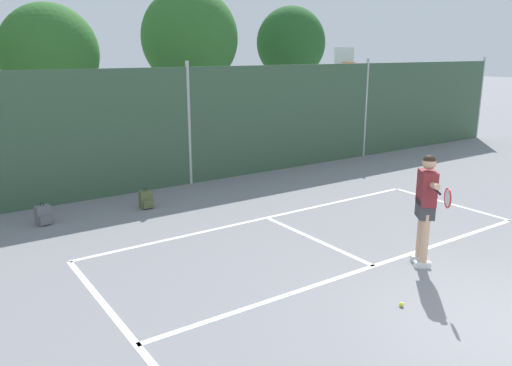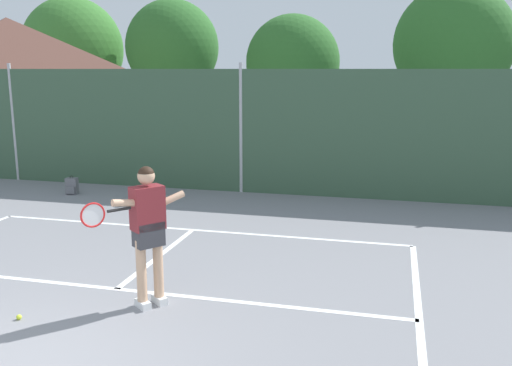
{
  "view_description": "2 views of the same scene",
  "coord_description": "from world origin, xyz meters",
  "px_view_note": "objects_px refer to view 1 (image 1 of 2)",
  "views": [
    {
      "loc": [
        -5.98,
        -2.82,
        3.45
      ],
      "look_at": [
        -0.23,
        5.58,
        0.78
      ],
      "focal_mm": 35.59,
      "sensor_mm": 36.0,
      "label": 1
    },
    {
      "loc": [
        3.69,
        -4.15,
        3.04
      ],
      "look_at": [
        1.14,
        5.97,
        0.89
      ],
      "focal_mm": 38.85,
      "sensor_mm": 36.0,
      "label": 2
    }
  ],
  "objects_px": {
    "basketball_hoop": "(342,83)",
    "tennis_ball": "(402,304)",
    "tennis_player": "(426,201)",
    "backpack_grey": "(43,215)",
    "backpack_olive": "(146,200)"
  },
  "relations": [
    {
      "from": "tennis_ball",
      "to": "backpack_olive",
      "type": "xyz_separation_m",
      "value": [
        -1.14,
        6.29,
        0.16
      ]
    },
    {
      "from": "basketball_hoop",
      "to": "backpack_grey",
      "type": "distance_m",
      "value": 11.67
    },
    {
      "from": "basketball_hoop",
      "to": "backpack_grey",
      "type": "height_order",
      "value": "basketball_hoop"
    },
    {
      "from": "backpack_grey",
      "to": "tennis_player",
      "type": "bearing_deg",
      "value": -50.19
    },
    {
      "from": "tennis_player",
      "to": "backpack_grey",
      "type": "xyz_separation_m",
      "value": [
        -4.71,
        5.65,
        -0.92
      ]
    },
    {
      "from": "tennis_player",
      "to": "backpack_olive",
      "type": "distance_m",
      "value": 6.14
    },
    {
      "from": "tennis_ball",
      "to": "backpack_olive",
      "type": "height_order",
      "value": "backpack_olive"
    },
    {
      "from": "backpack_grey",
      "to": "basketball_hoop",
      "type": "bearing_deg",
      "value": 15.18
    },
    {
      "from": "basketball_hoop",
      "to": "backpack_olive",
      "type": "relative_size",
      "value": 7.67
    },
    {
      "from": "tennis_player",
      "to": "backpack_grey",
      "type": "bearing_deg",
      "value": 129.81
    },
    {
      "from": "basketball_hoop",
      "to": "backpack_grey",
      "type": "bearing_deg",
      "value": -164.82
    },
    {
      "from": "tennis_player",
      "to": "tennis_ball",
      "type": "distance_m",
      "value": 1.93
    },
    {
      "from": "basketball_hoop",
      "to": "tennis_ball",
      "type": "xyz_separation_m",
      "value": [
        -7.77,
        -9.44,
        -2.28
      ]
    },
    {
      "from": "tennis_player",
      "to": "backpack_olive",
      "type": "height_order",
      "value": "tennis_player"
    },
    {
      "from": "backpack_grey",
      "to": "backpack_olive",
      "type": "relative_size",
      "value": 1.0
    }
  ]
}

